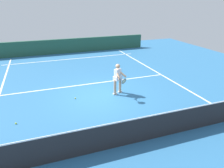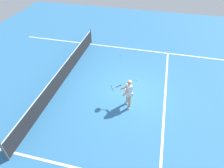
# 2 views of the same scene
# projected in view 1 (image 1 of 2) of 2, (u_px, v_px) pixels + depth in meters

# --- Properties ---
(ground_plane) EXTENTS (25.75, 25.75, 0.00)m
(ground_plane) POSITION_uv_depth(u_px,v_px,m) (99.00, 96.00, 10.32)
(ground_plane) COLOR teal
(court_back_wall) EXTENTS (14.24, 0.24, 1.24)m
(court_back_wall) POSITION_uv_depth(u_px,v_px,m) (68.00, 46.00, 18.46)
(court_back_wall) COLOR #23513D
(court_back_wall) RESTS_ON ground
(baseline_marking) EXTENTS (10.24, 0.10, 0.01)m
(baseline_marking) POSITION_uv_depth(u_px,v_px,m) (72.00, 59.00, 16.78)
(baseline_marking) COLOR white
(baseline_marking) RESTS_ON ground
(service_line_marking) EXTENTS (9.24, 0.10, 0.01)m
(service_line_marking) POSITION_uv_depth(u_px,v_px,m) (90.00, 84.00, 11.83)
(service_line_marking) COLOR white
(service_line_marking) RESTS_ON ground
(sideline_left_marking) EXTENTS (0.10, 17.81, 0.01)m
(sideline_left_marking) POSITION_uv_depth(u_px,v_px,m) (178.00, 84.00, 11.78)
(sideline_left_marking) COLOR white
(sideline_left_marking) RESTS_ON ground
(court_net) EXTENTS (9.92, 0.08, 1.03)m
(court_net) POSITION_uv_depth(u_px,v_px,m) (133.00, 131.00, 6.77)
(court_net) COLOR #4C4C51
(court_net) RESTS_ON ground
(tennis_player) EXTENTS (0.67, 1.12, 1.55)m
(tennis_player) POSITION_uv_depth(u_px,v_px,m) (118.00, 78.00, 10.29)
(tennis_player) COLOR tan
(tennis_player) RESTS_ON ground
(tennis_ball_near) EXTENTS (0.07, 0.07, 0.07)m
(tennis_ball_near) POSITION_uv_depth(u_px,v_px,m) (16.00, 123.00, 8.01)
(tennis_ball_near) COLOR #D1E533
(tennis_ball_near) RESTS_ON ground
(tennis_ball_mid) EXTENTS (0.07, 0.07, 0.07)m
(tennis_ball_mid) POSITION_uv_depth(u_px,v_px,m) (75.00, 98.00, 10.05)
(tennis_ball_mid) COLOR #D1E533
(tennis_ball_mid) RESTS_ON ground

